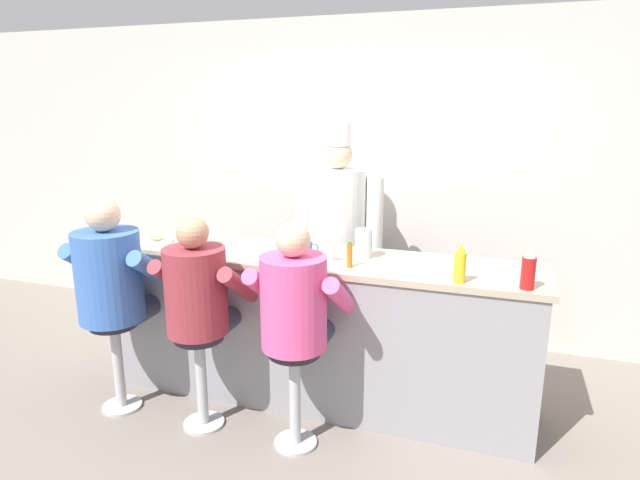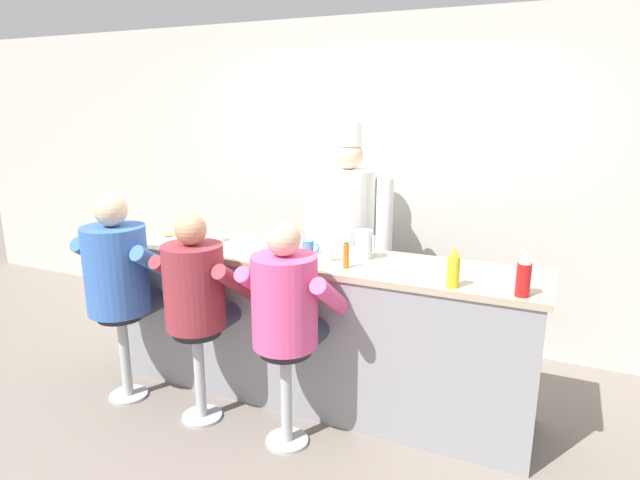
% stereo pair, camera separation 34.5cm
% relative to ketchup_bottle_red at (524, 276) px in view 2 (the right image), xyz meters
% --- Properties ---
extents(ground_plane, '(20.00, 20.00, 0.00)m').
position_rel_ketchup_bottle_red_xyz_m(ground_plane, '(-1.29, -0.08, -1.13)').
color(ground_plane, slate).
extents(wall_back, '(10.00, 0.06, 2.70)m').
position_rel_ketchup_bottle_red_xyz_m(wall_back, '(-1.29, 1.54, 0.22)').
color(wall_back, beige).
rests_on(wall_back, ground_plane).
extents(diner_counter, '(2.90, 0.64, 1.02)m').
position_rel_ketchup_bottle_red_xyz_m(diner_counter, '(-1.29, 0.24, -0.62)').
color(diner_counter, gray).
rests_on(diner_counter, ground_plane).
extents(ketchup_bottle_red, '(0.08, 0.08, 0.24)m').
position_rel_ketchup_bottle_red_xyz_m(ketchup_bottle_red, '(0.00, 0.00, 0.00)').
color(ketchup_bottle_red, red).
rests_on(ketchup_bottle_red, diner_counter).
extents(mustard_bottle_yellow, '(0.07, 0.07, 0.23)m').
position_rel_ketchup_bottle_red_xyz_m(mustard_bottle_yellow, '(-0.36, -0.01, -0.00)').
color(mustard_bottle_yellow, yellow).
rests_on(mustard_bottle_yellow, diner_counter).
extents(hot_sauce_bottle_orange, '(0.04, 0.04, 0.16)m').
position_rel_ketchup_bottle_red_xyz_m(hot_sauce_bottle_orange, '(-1.02, 0.07, -0.03)').
color(hot_sauce_bottle_orange, orange).
rests_on(hot_sauce_bottle_orange, diner_counter).
extents(water_pitcher_clear, '(0.13, 0.11, 0.19)m').
position_rel_ketchup_bottle_red_xyz_m(water_pitcher_clear, '(-0.99, 0.32, -0.02)').
color(water_pitcher_clear, silver).
rests_on(water_pitcher_clear, diner_counter).
extents(breakfast_plate, '(0.24, 0.24, 0.05)m').
position_rel_ketchup_bottle_red_xyz_m(breakfast_plate, '(-2.51, 0.22, -0.10)').
color(breakfast_plate, white).
rests_on(breakfast_plate, diner_counter).
extents(cereal_bowl, '(0.13, 0.13, 0.05)m').
position_rel_ketchup_bottle_red_xyz_m(cereal_bowl, '(-2.13, 0.30, -0.09)').
color(cereal_bowl, white).
rests_on(cereal_bowl, diner_counter).
extents(coffee_mug_white, '(0.12, 0.08, 0.08)m').
position_rel_ketchup_bottle_red_xyz_m(coffee_mug_white, '(-1.18, 0.18, -0.07)').
color(coffee_mug_white, white).
rests_on(coffee_mug_white, diner_counter).
extents(coffee_mug_blue, '(0.13, 0.08, 0.09)m').
position_rel_ketchup_bottle_red_xyz_m(coffee_mug_blue, '(-1.36, 0.26, -0.06)').
color(coffee_mug_blue, '#4C7AB2').
rests_on(coffee_mug_blue, diner_counter).
extents(diner_seated_blue, '(0.63, 0.62, 1.44)m').
position_rel_ketchup_bottle_red_xyz_m(diner_seated_blue, '(-2.49, -0.29, -0.24)').
color(diner_seated_blue, '#B2B5BA').
rests_on(diner_seated_blue, ground_plane).
extents(diner_seated_maroon, '(0.57, 0.56, 1.36)m').
position_rel_ketchup_bottle_red_xyz_m(diner_seated_maroon, '(-1.86, -0.30, -0.27)').
color(diner_seated_maroon, '#B2B5BA').
rests_on(diner_seated_maroon, ground_plane).
extents(diner_seated_pink, '(0.57, 0.57, 1.37)m').
position_rel_ketchup_bottle_red_xyz_m(diner_seated_pink, '(-1.23, -0.30, -0.26)').
color(diner_seated_pink, '#B2B5BA').
rests_on(diner_seated_pink, ground_plane).
extents(cook_in_whites_near, '(0.73, 0.47, 1.86)m').
position_rel_ketchup_bottle_red_xyz_m(cook_in_whites_near, '(-1.38, 1.01, -0.11)').
color(cook_in_whites_near, '#232328').
rests_on(cook_in_whites_near, ground_plane).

